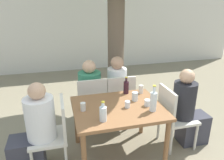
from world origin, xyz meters
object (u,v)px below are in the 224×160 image
at_px(person_seated_3, 115,92).
at_px(drinking_glass_4, 127,104).
at_px(dining_table_front, 118,113).
at_px(patio_chair_2, 92,101).
at_px(patio_chair_0, 55,131).
at_px(drinking_glass_2, 135,96).
at_px(person_seated_0, 34,133).
at_px(wine_bottle_2, 126,87).
at_px(patio_chair_3, 119,98).
at_px(drinking_glass_3, 83,107).
at_px(patio_chair_1, 173,114).
at_px(drinking_glass_1, 141,89).
at_px(person_seated_2, 89,95).
at_px(person_seated_1, 188,112).
at_px(water_bottle_1, 153,101).
at_px(drinking_glass_0, 148,103).
at_px(water_bottle_0, 103,113).

height_order(person_seated_3, drinking_glass_4, person_seated_3).
bearing_deg(dining_table_front, patio_chair_2, 108.03).
distance_m(patio_chair_0, drinking_glass_2, 1.10).
bearing_deg(person_seated_0, wine_bottle_2, 106.40).
height_order(person_seated_0, person_seated_3, person_seated_3).
height_order(person_seated_0, wine_bottle_2, person_seated_0).
xyz_separation_m(patio_chair_3, drinking_glass_3, (-0.66, -0.68, 0.27)).
distance_m(patio_chair_1, wine_bottle_2, 0.75).
relative_size(patio_chair_1, drinking_glass_3, 8.69).
relative_size(patio_chair_1, drinking_glass_1, 7.38).
xyz_separation_m(person_seated_2, drinking_glass_2, (0.49, -0.81, 0.28)).
height_order(person_seated_2, drinking_glass_1, person_seated_2).
bearing_deg(drinking_glass_2, dining_table_front, -156.86).
distance_m(person_seated_1, drinking_glass_3, 1.50).
xyz_separation_m(water_bottle_1, drinking_glass_1, (0.06, 0.52, -0.07)).
bearing_deg(drinking_glass_4, person_seated_2, 108.84).
distance_m(dining_table_front, drinking_glass_0, 0.40).
distance_m(drinking_glass_2, drinking_glass_3, 0.71).
bearing_deg(drinking_glass_4, water_bottle_0, -147.57).
distance_m(patio_chair_3, person_seated_2, 0.51).
relative_size(drinking_glass_2, drinking_glass_3, 1.15).
xyz_separation_m(dining_table_front, drinking_glass_3, (-0.44, 0.01, 0.14)).
bearing_deg(wine_bottle_2, person_seated_3, 90.21).
bearing_deg(patio_chair_0, wine_bottle_2, 109.94).
bearing_deg(wine_bottle_2, drinking_glass_3, -151.73).
bearing_deg(water_bottle_0, person_seated_0, 160.35).
xyz_separation_m(patio_chair_3, person_seated_0, (-1.25, -0.69, 0.00)).
height_order(patio_chair_1, water_bottle_0, water_bottle_0).
distance_m(person_seated_2, water_bottle_1, 1.33).
relative_size(water_bottle_1, wine_bottle_2, 1.33).
bearing_deg(water_bottle_1, patio_chair_3, 99.86).
relative_size(water_bottle_1, drinking_glass_4, 3.91).
relative_size(water_bottle_0, drinking_glass_0, 2.91).
xyz_separation_m(dining_table_front, water_bottle_1, (0.38, -0.20, 0.22)).
xyz_separation_m(patio_chair_1, drinking_glass_3, (-1.23, 0.01, 0.27)).
xyz_separation_m(person_seated_2, drinking_glass_4, (0.33, -0.97, 0.27)).
height_order(person_seated_0, water_bottle_1, person_seated_0).
relative_size(person_seated_0, drinking_glass_3, 11.10).
distance_m(water_bottle_0, drinking_glass_0, 0.66).
relative_size(dining_table_front, drinking_glass_2, 9.48).
height_order(person_seated_0, water_bottle_0, person_seated_0).
distance_m(person_seated_0, water_bottle_0, 0.88).
bearing_deg(patio_chair_0, person_seated_0, -90.00).
bearing_deg(person_seated_2, person_seated_1, 143.64).
distance_m(person_seated_3, drinking_glass_1, 0.70).
distance_m(patio_chair_0, person_seated_0, 0.24).
xyz_separation_m(patio_chair_3, drinking_glass_1, (0.21, -0.37, 0.28)).
relative_size(patio_chair_3, person_seated_3, 0.78).
bearing_deg(person_seated_1, patio_chair_0, 90.00).
bearing_deg(patio_chair_1, person_seated_0, 90.00).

